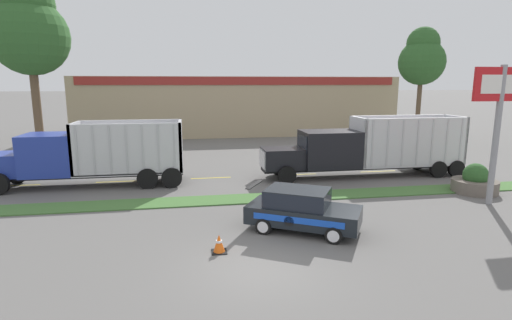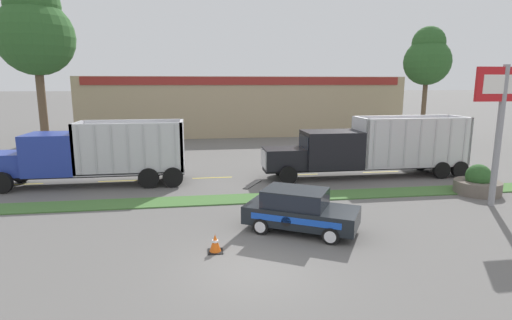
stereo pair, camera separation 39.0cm
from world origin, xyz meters
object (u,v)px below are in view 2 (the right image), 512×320
(dump_truck_lead, at_px, (76,157))
(store_sign_post, at_px, (502,107))
(stone_planter, at_px, (478,183))
(traffic_cone, at_px, (215,243))
(rally_car, at_px, (299,210))
(dump_truck_mid, at_px, (351,151))

(dump_truck_lead, relative_size, store_sign_post, 1.60)
(dump_truck_lead, bearing_deg, store_sign_post, -18.74)
(dump_truck_lead, bearing_deg, stone_planter, -13.11)
(dump_truck_lead, bearing_deg, traffic_cone, -54.89)
(stone_planter, height_order, traffic_cone, stone_planter)
(store_sign_post, distance_m, traffic_cone, 14.08)
(rally_car, relative_size, stone_planter, 2.04)
(dump_truck_lead, relative_size, stone_planter, 4.54)
(dump_truck_mid, height_order, store_sign_post, store_sign_post)
(rally_car, height_order, traffic_cone, rally_car)
(traffic_cone, bearing_deg, dump_truck_lead, 125.11)
(dump_truck_mid, distance_m, traffic_cone, 13.18)
(dump_truck_mid, bearing_deg, stone_planter, -41.82)
(dump_truck_lead, height_order, dump_truck_mid, dump_truck_mid)
(dump_truck_lead, distance_m, traffic_cone, 12.50)
(dump_truck_mid, distance_m, rally_car, 9.93)
(store_sign_post, bearing_deg, dump_truck_mid, 123.55)
(stone_planter, bearing_deg, rally_car, -160.10)
(store_sign_post, relative_size, traffic_cone, 10.29)
(stone_planter, bearing_deg, store_sign_post, -111.07)
(dump_truck_lead, xyz_separation_m, store_sign_post, (20.15, -6.84, 2.98))
(dump_truck_lead, bearing_deg, dump_truck_mid, -1.21)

